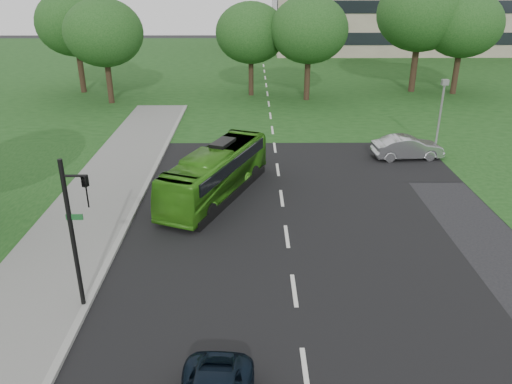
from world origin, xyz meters
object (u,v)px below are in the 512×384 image
camera_pole (441,107)px  traffic_light (76,225)px  tree_park_e (463,24)px  bus (216,173)px  tree_park_c (309,30)px  tree_park_a (104,33)px  tree_park_b (251,33)px  tree_park_f (75,23)px  sedan (407,147)px  tree_park_d (421,14)px

camera_pole → traffic_light: bearing=-129.2°
tree_park_e → bus: size_ratio=1.05×
tree_park_c → traffic_light: bearing=-108.9°
tree_park_a → tree_park_b: size_ratio=1.05×
tree_park_c → tree_park_f: (-21.02, 3.33, 0.26)m
tree_park_b → tree_park_f: size_ratio=0.89×
tree_park_b → tree_park_c: 5.35m
tree_park_f → sedan: size_ratio=2.20×
tree_park_b → sedan: tree_park_b is taller
traffic_light → bus: bearing=91.6°
tree_park_c → bus: size_ratio=1.01×
traffic_light → camera_pole: bearing=65.9°
bus → tree_park_a: bearing=140.1°
tree_park_a → tree_park_f: (-3.79, 4.42, 0.38)m
tree_park_e → tree_park_f: tree_park_f is taller
tree_park_f → tree_park_b: bearing=-5.0°
tree_park_d → tree_park_e: (3.64, -1.03, -0.82)m
tree_park_b → tree_park_c: bearing=-21.0°
tree_park_a → tree_park_b: 12.62m
sedan → tree_park_a: bearing=51.1°
sedan → traffic_light: (-15.02, -14.84, 2.43)m
tree_park_f → bus: tree_park_f is taller
tree_park_c → traffic_light: (-10.47, -30.50, -2.90)m
bus → camera_pole: camera_pole is taller
sedan → tree_park_e: bearing=-33.1°
sedan → camera_pole: 3.17m
tree_park_e → sedan: size_ratio=2.19×
tree_park_c → tree_park_f: 21.28m
traffic_light → tree_park_a: bearing=126.3°
bus → camera_pole: (13.31, 6.33, 1.77)m
tree_park_c → tree_park_e: (14.10, 2.33, 0.23)m
sedan → tree_park_d: bearing=-22.4°
traffic_light → tree_park_e: bearing=76.5°
tree_park_e → tree_park_a: bearing=-173.8°
tree_park_c → tree_park_a: bearing=-176.4°
tree_park_d → traffic_light: bearing=-121.7°
tree_park_a → tree_park_d: tree_park_d is taller
traffic_light → tree_park_f: bearing=130.6°
tree_park_e → bus: 31.80m
tree_park_b → traffic_light: size_ratio=1.55×
tree_park_a → tree_park_f: bearing=130.6°
tree_park_e → tree_park_f: 35.14m
tree_park_b → tree_park_f: bearing=175.0°
tree_park_c → tree_park_d: size_ratio=0.85×
sedan → tree_park_f: bearing=48.3°
tree_park_e → camera_pole: bearing=-113.7°
sedan → camera_pole: camera_pole is taller
bus → sedan: bearing=48.5°
tree_park_d → tree_park_f: size_ratio=1.13×
tree_park_c → tree_park_d: 11.04m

